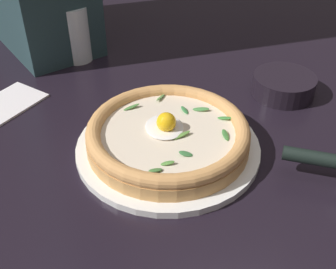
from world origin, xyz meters
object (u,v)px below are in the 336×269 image
Objects in this scene: side_bowl at (284,85)px; drinking_glass at (76,38)px; pizza_cutter at (331,161)px; pizza at (168,134)px; folded_napkin at (5,104)px.

drinking_glass is at bearing -125.65° from side_bowl.
pizza_cutter is (0.24, -0.06, 0.02)m from side_bowl.
drinking_glass is (-0.37, -0.10, 0.02)m from pizza.
drinking_glass is 0.87× the size of folded_napkin.
pizza_cutter is 0.59m from folded_napkin.
side_bowl is 0.54m from folded_napkin.
pizza_cutter is 1.15× the size of drinking_glass.
drinking_glass reaches higher than folded_napkin.
pizza is 1.87× the size of pizza_cutter.
folded_napkin is (-0.21, -0.26, -0.03)m from pizza.
drinking_glass is at bearing 133.81° from folded_napkin.
pizza is 1.88× the size of folded_napkin.
pizza is at bearing -68.88° from side_bowl.
drinking_glass is 0.22m from folded_napkin.
folded_napkin is (-0.11, -0.52, -0.02)m from side_bowl.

